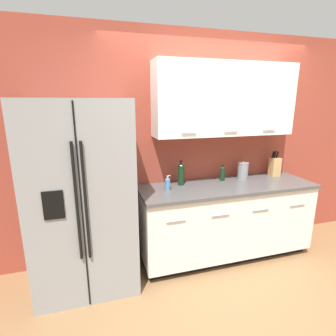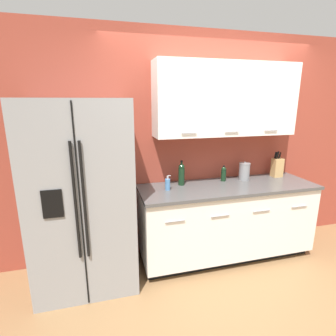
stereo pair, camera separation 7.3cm
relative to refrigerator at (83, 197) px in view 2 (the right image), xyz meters
name	(u,v)px [view 2 (the right image)]	position (x,y,z in m)	size (l,w,h in m)	color
ground_plane	(259,310)	(1.49, -0.84, -0.93)	(14.00, 14.00, 0.00)	olive
wall_back	(213,136)	(1.51, 0.35, 0.50)	(10.00, 0.39, 2.60)	#993D2D
counter_unit	(226,221)	(1.58, 0.05, -0.47)	(2.04, 0.64, 0.90)	black
refrigerator	(83,197)	(0.00, 0.00, 0.00)	(0.95, 0.75, 1.86)	gray
knife_block	(277,167)	(2.34, 0.21, 0.09)	(0.12, 0.10, 0.32)	tan
wine_bottle	(181,174)	(1.07, 0.20, 0.10)	(0.07, 0.07, 0.28)	black
soap_dispenser	(168,184)	(0.87, 0.07, 0.04)	(0.06, 0.06, 0.16)	#4C7FB2
oil_bottle	(224,174)	(1.61, 0.22, 0.06)	(0.06, 0.06, 0.19)	black
steel_canister	(244,171)	(1.87, 0.20, 0.08)	(0.13, 0.13, 0.22)	gray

